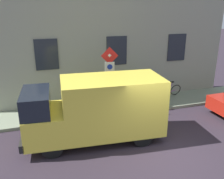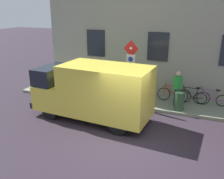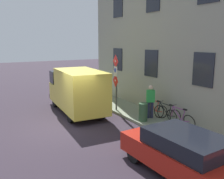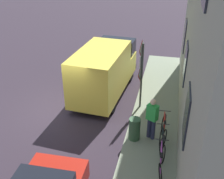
{
  "view_description": "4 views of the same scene",
  "coord_description": "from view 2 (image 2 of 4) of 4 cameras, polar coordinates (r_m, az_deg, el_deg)",
  "views": [
    {
      "loc": [
        -7.13,
        4.05,
        5.07
      ],
      "look_at": [
        2.84,
        0.93,
        1.48
      ],
      "focal_mm": 39.3,
      "sensor_mm": 36.0,
      "label": 1
    },
    {
      "loc": [
        -7.93,
        -2.42,
        4.87
      ],
      "look_at": [
        2.2,
        1.5,
        1.16
      ],
      "focal_mm": 39.64,
      "sensor_mm": 36.0,
      "label": 2
    },
    {
      "loc": [
        -3.89,
        -10.72,
        4.05
      ],
      "look_at": [
        3.03,
        1.03,
        1.34
      ],
      "focal_mm": 39.08,
      "sensor_mm": 36.0,
      "label": 3
    },
    {
      "loc": [
        4.4,
        -9.84,
        6.86
      ],
      "look_at": [
        1.95,
        0.83,
        0.91
      ],
      "focal_mm": 43.7,
      "sensor_mm": 36.0,
      "label": 4
    }
  ],
  "objects": [
    {
      "name": "ground_plane",
      "position": [
        9.62,
        3.68,
        -11.63
      ],
      "size": [
        80.0,
        80.0,
        0.0
      ],
      "primitive_type": "plane",
      "color": "#2E252F"
    },
    {
      "name": "sidewalk_slab",
      "position": [
        13.09,
        9.01,
        -2.92
      ],
      "size": [
        1.99,
        14.95,
        0.14
      ],
      "primitive_type": "cube",
      "color": "gray",
      "rests_on": "ground_plane"
    },
    {
      "name": "building_facade",
      "position": [
        13.51,
        11.29,
        16.56
      ],
      "size": [
        0.75,
        12.95,
        8.83
      ],
      "color": "gray",
      "rests_on": "ground_plane"
    },
    {
      "name": "sign_post_stacked",
      "position": [
        11.96,
        4.33,
        5.5
      ],
      "size": [
        0.18,
        0.56,
        3.08
      ],
      "color": "#474C47",
      "rests_on": "sidewalk_slab"
    },
    {
      "name": "delivery_van",
      "position": [
        10.84,
        -4.26,
        -0.27
      ],
      "size": [
        2.39,
        5.46,
        2.5
      ],
      "rotation": [
        0.0,
        0.0,
        1.5
      ],
      "color": "yellow",
      "rests_on": "ground_plane"
    },
    {
      "name": "bicycle_purple",
      "position": [
        13.14,
        21.92,
        -1.97
      ],
      "size": [
        0.46,
        1.72,
        0.89
      ],
      "rotation": [
        0.0,
        0.0,
        1.63
      ],
      "color": "black",
      "rests_on": "sidewalk_slab"
    },
    {
      "name": "bicycle_black",
      "position": [
        13.14,
        17.99,
        -1.51
      ],
      "size": [
        0.46,
        1.71,
        0.89
      ],
      "rotation": [
        0.0,
        0.0,
        1.68
      ],
      "color": "black",
      "rests_on": "sidewalk_slab"
    },
    {
      "name": "bicycle_red",
      "position": [
        13.2,
        14.08,
        -1.04
      ],
      "size": [
        0.46,
        1.72,
        0.89
      ],
      "rotation": [
        0.0,
        0.0,
        1.64
      ],
      "color": "black",
      "rests_on": "sidewalk_slab"
    },
    {
      "name": "pedestrian",
      "position": [
        12.55,
        14.84,
        0.56
      ],
      "size": [
        0.47,
        0.41,
        1.72
      ],
      "rotation": [
        0.0,
        0.0,
        4.25
      ],
      "color": "#262B47",
      "rests_on": "sidewalk_slab"
    },
    {
      "name": "litter_bin",
      "position": [
        12.11,
        15.25,
        -2.56
      ],
      "size": [
        0.44,
        0.44,
        0.9
      ],
      "primitive_type": "cylinder",
      "color": "#2D5133",
      "rests_on": "sidewalk_slab"
    }
  ]
}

